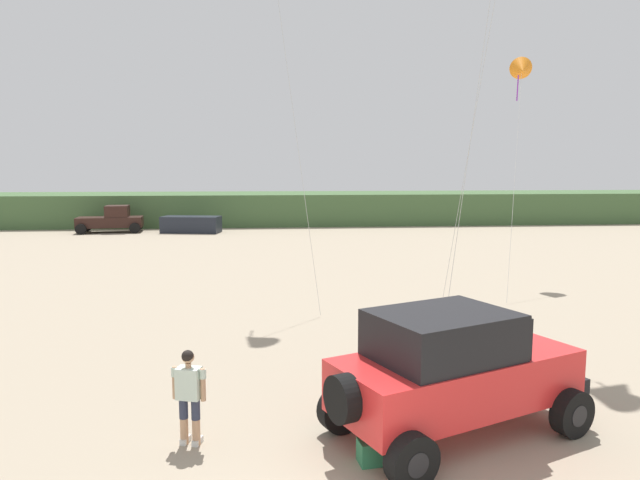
% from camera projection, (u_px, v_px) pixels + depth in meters
% --- Properties ---
extents(dune_ridge, '(90.00, 8.16, 2.59)m').
position_uv_depth(dune_ridge, '(268.00, 208.00, 49.50)').
color(dune_ridge, '#426038').
rests_on(dune_ridge, ground_plane).
extents(jeep, '(5.00, 3.87, 2.26)m').
position_uv_depth(jeep, '(454.00, 369.00, 10.01)').
color(jeep, red).
rests_on(jeep, ground_plane).
extents(person_watching, '(0.60, 0.39, 1.67)m').
position_uv_depth(person_watching, '(189.00, 392.00, 9.69)').
color(person_watching, tan).
rests_on(person_watching, ground_plane).
extents(cooler_box, '(0.60, 0.43, 0.38)m').
position_uv_depth(cooler_box, '(376.00, 451.00, 9.17)').
color(cooler_box, '#2D7F51').
rests_on(cooler_box, ground_plane).
extents(distant_pickup, '(4.78, 2.83, 1.98)m').
position_uv_depth(distant_pickup, '(112.00, 220.00, 42.29)').
color(distant_pickup, black).
rests_on(distant_pickup, ground_plane).
extents(distant_sedan, '(4.44, 2.46, 1.20)m').
position_uv_depth(distant_sedan, '(191.00, 224.00, 42.18)').
color(distant_sedan, '#1E232D').
rests_on(distant_sedan, ground_plane).
extents(kite_green_box, '(3.04, 5.66, 9.34)m').
position_uv_depth(kite_green_box, '(522.00, 70.00, 23.99)').
color(kite_green_box, orange).
rests_on(kite_green_box, ground_plane).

